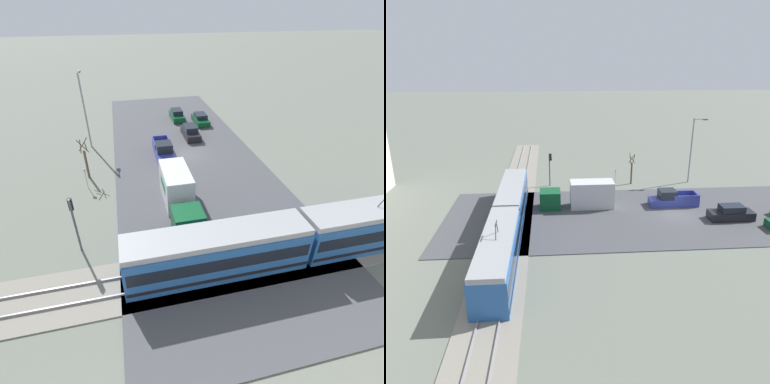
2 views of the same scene
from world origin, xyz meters
The scene contains 11 objects.
ground_plane centered at (0.00, 0.00, 0.00)m, with size 320.00×320.00×0.00m, color #60665B.
road_surface centered at (0.00, 0.00, 0.04)m, with size 16.62×51.29×0.08m.
rail_bed centered at (0.00, 18.33, 0.05)m, with size 72.15×4.40×0.22m.
light_rail_tram centered at (-4.48, 18.33, 1.68)m, with size 25.00×2.79×4.43m.
box_truck centered at (2.83, 10.40, 1.51)m, with size 2.39×8.56×3.10m.
pickup_truck centered at (2.55, -0.38, 0.81)m, with size 1.97×5.70×1.92m.
sedan_car_2 centered at (-1.95, -5.44, 0.74)m, with size 1.85×4.78×1.61m.
traffic_light_pole centered at (11.02, 14.01, 2.97)m, with size 0.28×0.47×4.52m.
street_tree centered at (10.99, 2.79, 1.99)m, with size 1.04×0.86×4.37m.
street_lamp_near_crossing centered at (11.10, -5.58, 5.13)m, with size 0.36×1.95×8.99m.
no_parking_sign centered at (10.99, 5.04, 1.33)m, with size 0.32×0.08×2.17m.
Camera 2 is at (-37.87, 13.97, 16.76)m, focal length 35.00 mm.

